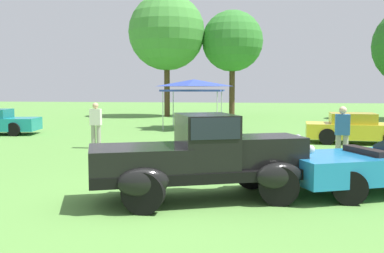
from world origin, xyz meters
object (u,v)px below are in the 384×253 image
feature_pickup_truck (202,157)px  spectator_near_truck (342,133)px  show_car_yellow (355,129)px  spectator_by_row (96,124)px  canopy_tent_left_field (194,85)px

feature_pickup_truck → spectator_near_truck: bearing=52.4°
show_car_yellow → spectator_near_truck: 5.30m
spectator_by_row → canopy_tent_left_field: bearing=73.7°
feature_pickup_truck → canopy_tent_left_field: 15.31m
feature_pickup_truck → show_car_yellow: 10.91m
feature_pickup_truck → show_car_yellow: bearing=62.5°
spectator_near_truck → canopy_tent_left_field: canopy_tent_left_field is taller
feature_pickup_truck → show_car_yellow: (5.03, 9.67, -0.27)m
spectator_by_row → feature_pickup_truck: bearing=-54.6°
feature_pickup_truck → spectator_near_truck: (3.53, 4.59, 0.05)m
show_car_yellow → canopy_tent_left_field: 9.29m
show_car_yellow → spectator_by_row: size_ratio=2.39×
show_car_yellow → spectator_near_truck: size_ratio=2.39×
canopy_tent_left_field → spectator_by_row: bearing=-106.3°
show_car_yellow → spectator_by_row: bearing=-163.2°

